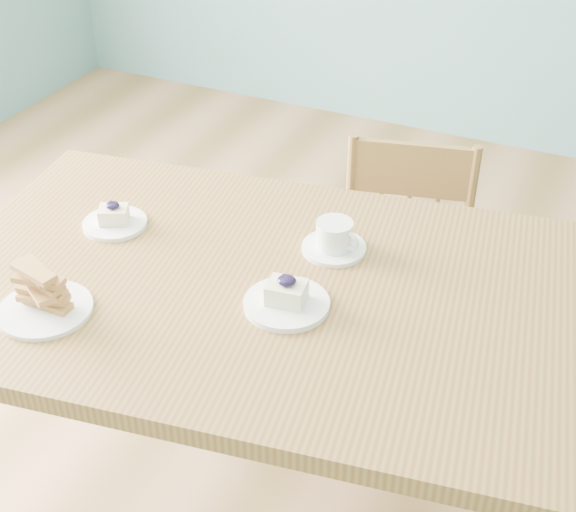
% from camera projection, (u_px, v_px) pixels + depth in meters
% --- Properties ---
extents(room, '(5.01, 5.01, 2.71)m').
position_uv_depth(room, '(330.00, 38.00, 1.33)').
color(room, '#A5754D').
rests_on(room, ground).
extents(dining_table, '(1.62, 1.08, 0.81)m').
position_uv_depth(dining_table, '(290.00, 317.00, 1.71)').
color(dining_table, olive).
rests_on(dining_table, ground).
extents(dining_chair, '(0.45, 0.43, 0.82)m').
position_uv_depth(dining_chair, '(399.00, 285.00, 2.32)').
color(dining_chair, olive).
rests_on(dining_chair, ground).
extents(cheesecake_plate_near, '(0.17, 0.17, 0.07)m').
position_uv_depth(cheesecake_plate_near, '(287.00, 299.00, 1.60)').
color(cheesecake_plate_near, white).
rests_on(cheesecake_plate_near, dining_table).
extents(cheesecake_plate_far, '(0.15, 0.15, 0.06)m').
position_uv_depth(cheesecake_plate_far, '(114.00, 220.00, 1.85)').
color(cheesecake_plate_far, white).
rests_on(cheesecake_plate_far, dining_table).
extents(coffee_cup, '(0.14, 0.14, 0.07)m').
position_uv_depth(coffee_cup, '(335.00, 239.00, 1.76)').
color(coffee_cup, white).
rests_on(coffee_cup, dining_table).
extents(biscotti_plate, '(0.19, 0.19, 0.11)m').
position_uv_depth(biscotti_plate, '(42.00, 296.00, 1.58)').
color(biscotti_plate, white).
rests_on(biscotti_plate, dining_table).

